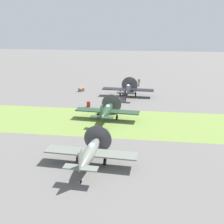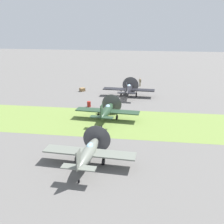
{
  "view_description": "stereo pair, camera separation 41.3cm",
  "coord_description": "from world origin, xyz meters",
  "px_view_note": "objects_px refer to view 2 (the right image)",
  "views": [
    {
      "loc": [
        5.08,
        -47.92,
        13.68
      ],
      "look_at": [
        0.4,
        -11.85,
        1.26
      ],
      "focal_mm": 43.54,
      "sensor_mm": 36.0,
      "label": 1
    },
    {
      "loc": [
        5.49,
        -47.86,
        13.68
      ],
      "look_at": [
        0.4,
        -11.85,
        1.26
      ],
      "focal_mm": 43.54,
      "sensor_mm": 36.0,
      "label": 2
    }
  ],
  "objects_px": {
    "ground_crew_chief": "(140,82)",
    "fuel_drum": "(89,104)",
    "airplane_lead": "(129,89)",
    "airplane_trail": "(89,152)",
    "airplane_wingman": "(107,111)",
    "supply_crate": "(82,90)"
  },
  "relations": [
    {
      "from": "airplane_lead",
      "to": "ground_crew_chief",
      "type": "distance_m",
      "value": 8.83
    },
    {
      "from": "supply_crate",
      "to": "airplane_lead",
      "type": "bearing_deg",
      "value": -16.06
    },
    {
      "from": "supply_crate",
      "to": "airplane_wingman",
      "type": "bearing_deg",
      "value": -64.19
    },
    {
      "from": "airplane_lead",
      "to": "fuel_drum",
      "type": "bearing_deg",
      "value": -127.5
    },
    {
      "from": "airplane_lead",
      "to": "airplane_trail",
      "type": "bearing_deg",
      "value": -92.02
    },
    {
      "from": "airplane_wingman",
      "to": "supply_crate",
      "type": "relative_size",
      "value": 10.32
    },
    {
      "from": "ground_crew_chief",
      "to": "fuel_drum",
      "type": "distance_m",
      "value": 17.64
    },
    {
      "from": "airplane_lead",
      "to": "airplane_wingman",
      "type": "distance_m",
      "value": 12.98
    },
    {
      "from": "airplane_lead",
      "to": "airplane_trail",
      "type": "height_order",
      "value": "airplane_lead"
    },
    {
      "from": "airplane_trail",
      "to": "ground_crew_chief",
      "type": "relative_size",
      "value": 5.38
    },
    {
      "from": "ground_crew_chief",
      "to": "airplane_wingman",
      "type": "bearing_deg",
      "value": 114.8
    },
    {
      "from": "airplane_lead",
      "to": "airplane_wingman",
      "type": "height_order",
      "value": "airplane_lead"
    },
    {
      "from": "airplane_trail",
      "to": "fuel_drum",
      "type": "height_order",
      "value": "airplane_trail"
    },
    {
      "from": "ground_crew_chief",
      "to": "supply_crate",
      "type": "distance_m",
      "value": 12.78
    },
    {
      "from": "airplane_trail",
      "to": "ground_crew_chief",
      "type": "height_order",
      "value": "airplane_trail"
    },
    {
      "from": "airplane_wingman",
      "to": "airplane_trail",
      "type": "bearing_deg",
      "value": -84.74
    },
    {
      "from": "airplane_trail",
      "to": "supply_crate",
      "type": "height_order",
      "value": "airplane_trail"
    },
    {
      "from": "airplane_wingman",
      "to": "ground_crew_chief",
      "type": "distance_m",
      "value": 21.8
    },
    {
      "from": "airplane_wingman",
      "to": "fuel_drum",
      "type": "height_order",
      "value": "airplane_wingman"
    },
    {
      "from": "airplane_wingman",
      "to": "airplane_trail",
      "type": "xyz_separation_m",
      "value": [
        0.24,
        -12.92,
        0.0
      ]
    },
    {
      "from": "fuel_drum",
      "to": "ground_crew_chief",
      "type": "bearing_deg",
      "value": 64.07
    },
    {
      "from": "supply_crate",
      "to": "fuel_drum",
      "type": "bearing_deg",
      "value": -70.07
    }
  ]
}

